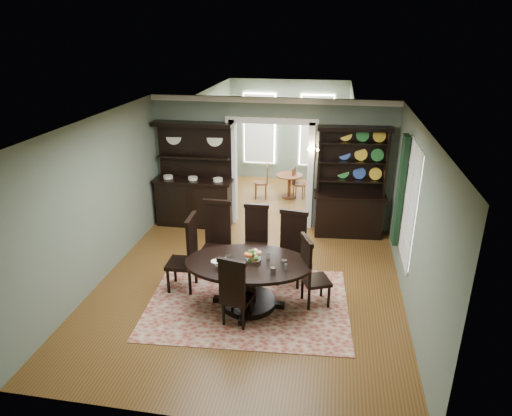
{
  "coord_description": "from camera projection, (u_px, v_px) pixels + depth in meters",
  "views": [
    {
      "loc": [
        1.38,
        -6.99,
        4.47
      ],
      "look_at": [
        0.06,
        0.6,
        1.35
      ],
      "focal_mm": 32.0,
      "sensor_mm": 36.0,
      "label": 1
    }
  ],
  "objects": [
    {
      "name": "wall_sconce",
      "position": [
        313.0,
        150.0,
        10.02
      ],
      "size": [
        0.27,
        0.21,
        0.21
      ],
      "color": "#B47830",
      "rests_on": "back_wall_right"
    },
    {
      "name": "parlor",
      "position": [
        284.0,
        138.0,
        12.77
      ],
      "size": [
        3.51,
        3.5,
        3.01
      ],
      "color": "brown",
      "rests_on": "ground"
    },
    {
      "name": "right_window",
      "position": [
        405.0,
        198.0,
        8.1
      ],
      "size": [
        0.15,
        1.47,
        2.12
      ],
      "color": "white",
      "rests_on": "wall_right"
    },
    {
      "name": "parlor_chair_right",
      "position": [
        297.0,
        182.0,
        12.49
      ],
      "size": [
        0.38,
        0.37,
        0.85
      ],
      "rotation": [
        0.0,
        0.0,
        -1.76
      ],
      "color": "brown",
      "rests_on": "parlor_floor"
    },
    {
      "name": "parlor_chair_left",
      "position": [
        263.0,
        181.0,
        12.45
      ],
      "size": [
        0.4,
        0.39,
        0.93
      ],
      "rotation": [
        0.0,
        0.0,
        1.69
      ],
      "color": "brown",
      "rests_on": "parlor_floor"
    },
    {
      "name": "chair_end_left",
      "position": [
        187.0,
        252.0,
        8.02
      ],
      "size": [
        0.52,
        0.55,
        1.43
      ],
      "rotation": [
        0.0,
        0.0,
        1.6
      ],
      "color": "black",
      "rests_on": "rug"
    },
    {
      "name": "welsh_dresser",
      "position": [
        349.0,
        197.0,
        10.16
      ],
      "size": [
        1.62,
        0.7,
        2.46
      ],
      "rotation": [
        0.0,
        0.0,
        0.08
      ],
      "color": "black",
      "rests_on": "floor"
    },
    {
      "name": "chair_end_right",
      "position": [
        311.0,
        270.0,
        7.59
      ],
      "size": [
        0.59,
        0.6,
        1.27
      ],
      "rotation": [
        0.0,
        0.0,
        -1.18
      ],
      "color": "black",
      "rests_on": "rug"
    },
    {
      "name": "chair_far_mid",
      "position": [
        256.0,
        235.0,
        8.85
      ],
      "size": [
        0.49,
        0.46,
        1.28
      ],
      "rotation": [
        0.0,
        0.0,
        3.17
      ],
      "color": "black",
      "rests_on": "rug"
    },
    {
      "name": "doorway_trim",
      "position": [
        272.0,
        159.0,
        10.41
      ],
      "size": [
        2.08,
        0.25,
        2.57
      ],
      "color": "silver",
      "rests_on": "floor"
    },
    {
      "name": "rug",
      "position": [
        248.0,
        303.0,
        7.85
      ],
      "size": [
        3.57,
        2.7,
        0.01
      ],
      "primitive_type": "cube",
      "rotation": [
        0.0,
        0.0,
        0.07
      ],
      "color": "maroon",
      "rests_on": "floor"
    },
    {
      "name": "centerpiece",
      "position": [
        253.0,
        258.0,
        7.51
      ],
      "size": [
        1.3,
        0.83,
        0.21
      ],
      "color": "white",
      "rests_on": "dining_table"
    },
    {
      "name": "dining_table",
      "position": [
        248.0,
        276.0,
        7.59
      ],
      "size": [
        2.2,
        2.1,
        0.83
      ],
      "rotation": [
        0.0,
        0.0,
        0.08
      ],
      "color": "black",
      "rests_on": "rug"
    },
    {
      "name": "chair_far_left",
      "position": [
        217.0,
        235.0,
        8.63
      ],
      "size": [
        0.55,
        0.51,
        1.44
      ],
      "rotation": [
        0.0,
        0.0,
        3.13
      ],
      "color": "black",
      "rests_on": "rug"
    },
    {
      "name": "room",
      "position": [
        247.0,
        208.0,
        7.73
      ],
      "size": [
        5.51,
        6.01,
        3.01
      ],
      "color": "brown",
      "rests_on": "ground"
    },
    {
      "name": "parlor_table",
      "position": [
        289.0,
        183.0,
        12.49
      ],
      "size": [
        0.71,
        0.71,
        0.66
      ],
      "color": "brown",
      "rests_on": "parlor_floor"
    },
    {
      "name": "chair_far_right",
      "position": [
        292.0,
        245.0,
        8.34
      ],
      "size": [
        0.56,
        0.53,
        1.36
      ],
      "rotation": [
        0.0,
        0.0,
        3.02
      ],
      "color": "black",
      "rests_on": "rug"
    },
    {
      "name": "chair_near",
      "position": [
        234.0,
        291.0,
        7.04
      ],
      "size": [
        0.53,
        0.51,
        1.22
      ],
      "rotation": [
        0.0,
        0.0,
        -0.21
      ],
      "color": "black",
      "rests_on": "rug"
    },
    {
      "name": "sideboard",
      "position": [
        195.0,
        190.0,
        10.73
      ],
      "size": [
        1.85,
        0.66,
        2.43
      ],
      "rotation": [
        0.0,
        0.0,
        0.01
      ],
      "color": "black",
      "rests_on": "floor"
    }
  ]
}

